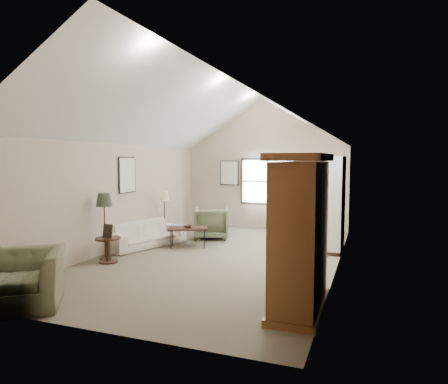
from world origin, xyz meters
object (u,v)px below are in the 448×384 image
(armoire, at_px, (300,233))
(armchair_far, at_px, (212,223))
(side_table, at_px, (108,250))
(sofa, at_px, (145,234))
(armchair_near, at_px, (17,279))
(coffee_table, at_px, (188,237))
(side_chair, at_px, (298,211))

(armoire, relative_size, armchair_far, 2.41)
(armchair_far, height_order, side_table, armchair_far)
(armoire, height_order, side_table, armoire)
(sofa, bearing_deg, armoire, -103.85)
(side_table, bearing_deg, armchair_near, -83.06)
(coffee_table, bearing_deg, side_table, -116.14)
(armchair_near, xyz_separation_m, coffee_table, (0.62, 4.42, -0.16))
(coffee_table, height_order, side_chair, side_chair)
(armchair_near, height_order, side_table, armchair_near)
(armchair_near, bearing_deg, side_chair, 34.20)
(sofa, bearing_deg, coffee_table, -54.54)
(armchair_far, xyz_separation_m, coffee_table, (-0.13, -1.19, -0.18))
(armoire, relative_size, sofa, 1.06)
(sofa, xyz_separation_m, side_chair, (3.16, 3.26, 0.31))
(sofa, bearing_deg, side_chair, -24.27)
(armchair_near, distance_m, coffee_table, 4.47)
(armchair_near, xyz_separation_m, side_table, (-0.31, 2.54, -0.14))
(armoire, relative_size, side_chair, 1.79)
(armoire, bearing_deg, armchair_far, 125.73)
(armoire, height_order, coffee_table, armoire)
(armchair_near, height_order, armchair_far, armchair_far)
(sofa, height_order, coffee_table, sofa)
(armchair_near, height_order, side_chair, side_chair)
(coffee_table, bearing_deg, armchair_near, -97.95)
(sofa, distance_m, coffee_table, 1.07)
(sofa, relative_size, armchair_near, 1.68)
(armoire, distance_m, armchair_far, 5.36)
(armchair_near, bearing_deg, armchair_far, 47.00)
(armoire, height_order, armchair_near, armoire)
(armchair_far, bearing_deg, armchair_near, 61.04)
(armchair_near, xyz_separation_m, side_chair, (2.75, 7.40, 0.21))
(sofa, xyz_separation_m, side_table, (0.10, -1.60, -0.04))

